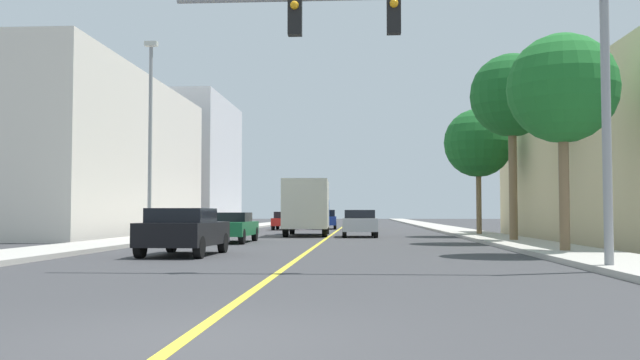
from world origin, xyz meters
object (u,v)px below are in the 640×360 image
(traffic_signal_mast, at_px, (471,52))
(car_blue, at_px, (324,219))
(car_green, at_px, (230,227))
(palm_mid, at_px, (512,96))
(car_silver, at_px, (359,223))
(car_black, at_px, (184,230))
(car_yellow, at_px, (362,220))
(delivery_truck, at_px, (307,207))
(palm_near, at_px, (562,89))
(street_lamp, at_px, (150,130))
(car_red, at_px, (285,220))
(palm_far, at_px, (478,143))

(traffic_signal_mast, xyz_separation_m, car_blue, (-5.51, 39.13, -4.15))
(car_blue, relative_size, car_green, 0.96)
(palm_mid, xyz_separation_m, car_silver, (-6.58, 7.26, -5.53))
(traffic_signal_mast, distance_m, car_black, 10.29)
(car_yellow, xyz_separation_m, car_green, (-5.73, -22.12, -0.06))
(car_black, relative_size, car_silver, 1.03)
(traffic_signal_mast, bearing_deg, delivery_truck, 103.60)
(palm_near, distance_m, car_black, 12.45)
(car_yellow, bearing_deg, palm_near, -76.72)
(car_green, bearing_deg, car_blue, 83.50)
(car_silver, bearing_deg, palm_mid, -49.35)
(traffic_signal_mast, xyz_separation_m, palm_mid, (3.95, 14.15, 1.36))
(street_lamp, relative_size, car_yellow, 2.06)
(car_red, xyz_separation_m, car_silver, (5.70, -14.93, 0.05))
(palm_near, relative_size, palm_far, 0.98)
(palm_far, distance_m, delivery_truck, 10.12)
(car_black, distance_m, car_blue, 34.11)
(car_silver, bearing_deg, traffic_signal_mast, -84.53)
(palm_near, bearing_deg, car_blue, 105.54)
(car_red, bearing_deg, palm_mid, -61.27)
(palm_far, relative_size, car_silver, 1.73)
(street_lamp, distance_m, car_blue, 26.64)
(car_black, xyz_separation_m, car_green, (-0.32, 9.05, -0.06))
(palm_mid, xyz_separation_m, car_blue, (-9.46, 24.98, -5.51))
(palm_mid, height_order, car_black, palm_mid)
(car_black, height_order, delivery_truck, delivery_truck)
(car_black, height_order, car_silver, car_silver)
(car_red, bearing_deg, palm_near, -68.62)
(traffic_signal_mast, distance_m, car_yellow, 36.59)
(car_black, height_order, car_green, car_black)
(traffic_signal_mast, xyz_separation_m, car_black, (-7.91, 5.10, -4.17))
(car_black, relative_size, car_blue, 0.93)
(traffic_signal_mast, relative_size, car_black, 2.41)
(car_yellow, relative_size, car_silver, 1.06)
(palm_far, bearing_deg, palm_mid, -89.49)
(traffic_signal_mast, bearing_deg, palm_far, 80.16)
(palm_far, xyz_separation_m, car_black, (-11.79, -17.27, -4.34))
(palm_far, bearing_deg, car_green, -145.81)
(traffic_signal_mast, bearing_deg, street_lamp, 130.73)
(palm_far, relative_size, car_red, 1.74)
(palm_near, bearing_deg, car_red, 111.63)
(palm_near, height_order, car_blue, palm_near)
(palm_mid, bearing_deg, car_blue, 110.74)
(palm_mid, height_order, car_green, palm_mid)
(street_lamp, distance_m, car_green, 5.45)
(palm_mid, xyz_separation_m, car_yellow, (-6.45, 22.12, -5.53))
(car_green, distance_m, car_silver, 9.17)
(palm_near, height_order, palm_far, palm_far)
(palm_near, relative_size, car_red, 1.70)
(car_black, distance_m, delivery_truck, 18.20)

